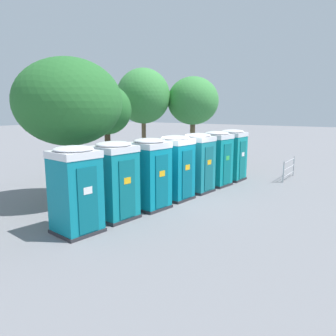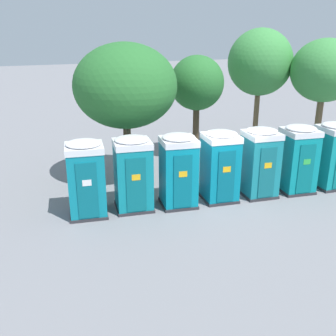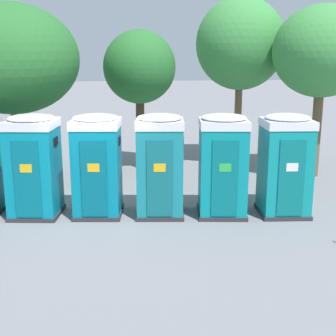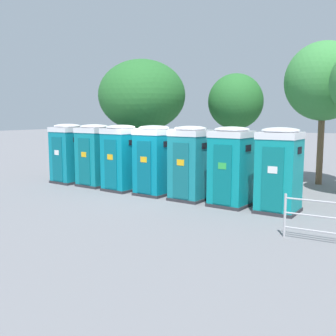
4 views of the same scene
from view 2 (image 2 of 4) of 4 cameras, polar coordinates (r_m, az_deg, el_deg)
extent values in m
plane|color=slate|center=(14.61, 7.01, -4.14)|extent=(120.00, 120.00, 0.00)
cube|color=#2D2D33|center=(13.44, -11.42, -6.37)|extent=(1.37, 1.36, 0.10)
cube|color=#0D7D90|center=(13.00, -11.74, -2.00)|extent=(1.31, 1.29, 2.10)
cube|color=#0A6170|center=(12.49, -11.61, -3.29)|extent=(0.63, 0.12, 1.85)
cube|color=white|center=(12.37, -11.69, -2.14)|extent=(0.28, 0.05, 0.20)
cube|color=black|center=(12.78, -9.33, 1.28)|extent=(0.08, 0.36, 0.20)
cube|color=white|center=(12.64, -12.10, 2.86)|extent=(1.35, 1.33, 0.20)
ellipsoid|color=white|center=(12.59, -12.15, 3.51)|extent=(1.28, 1.27, 0.18)
cube|color=#2D2D33|center=(13.66, -4.94, -5.59)|extent=(1.38, 1.35, 0.10)
cube|color=#0E7F8D|center=(13.23, -5.08, -1.27)|extent=(1.32, 1.28, 2.10)
cube|color=#0A636E|center=(12.72, -4.63, -2.50)|extent=(0.65, 0.11, 1.85)
cube|color=yellow|center=(12.60, -4.65, -1.37)|extent=(0.28, 0.04, 0.20)
cube|color=black|center=(13.09, -2.58, 1.96)|extent=(0.07, 0.36, 0.20)
cube|color=white|center=(12.87, -5.23, 3.52)|extent=(1.35, 1.32, 0.20)
ellipsoid|color=white|center=(12.83, -5.25, 4.16)|extent=(1.29, 1.26, 0.18)
cube|color=#2D2D33|center=(13.88, 1.47, -5.09)|extent=(1.35, 1.36, 0.10)
cube|color=#088199|center=(13.46, 1.51, -0.83)|extent=(1.28, 1.29, 2.10)
cube|color=#076578|center=(12.96, 2.17, -2.02)|extent=(0.62, 0.12, 1.85)
cube|color=yellow|center=(12.84, 2.21, -0.91)|extent=(0.28, 0.05, 0.20)
cube|color=black|center=(13.38, 3.92, 2.33)|extent=(0.08, 0.36, 0.20)
cube|color=white|center=(13.10, 1.55, 3.89)|extent=(1.32, 1.33, 0.20)
ellipsoid|color=white|center=(13.06, 1.56, 4.52)|extent=(1.26, 1.27, 0.18)
cube|color=#2D2D33|center=(14.41, 7.34, -4.29)|extent=(1.30, 1.33, 0.10)
cube|color=#077B95|center=(14.00, 7.53, -0.17)|extent=(1.24, 1.26, 2.10)
cube|color=#076074|center=(13.52, 8.45, -1.29)|extent=(0.61, 0.10, 1.85)
cube|color=yellow|center=(13.41, 8.54, -0.21)|extent=(0.28, 0.04, 0.20)
cube|color=black|center=(14.00, 9.81, 2.86)|extent=(0.07, 0.36, 0.20)
cube|color=white|center=(13.66, 7.74, 4.37)|extent=(1.27, 1.30, 0.20)
ellipsoid|color=white|center=(13.62, 7.77, 4.98)|extent=(1.21, 1.24, 0.18)
cube|color=#2D2D33|center=(15.03, 12.82, -3.60)|extent=(1.30, 1.32, 0.10)
cube|color=teal|center=(14.65, 13.14, 0.36)|extent=(1.24, 1.26, 2.10)
cube|color=#11636D|center=(14.19, 14.21, -0.68)|extent=(0.61, 0.10, 1.85)
cube|color=yellow|center=(14.09, 14.34, 0.35)|extent=(0.28, 0.04, 0.20)
cube|color=black|center=(14.70, 15.32, 3.26)|extent=(0.07, 0.36, 0.20)
cube|color=white|center=(14.32, 13.49, 4.71)|extent=(1.27, 1.30, 0.20)
ellipsoid|color=white|center=(14.28, 13.54, 5.29)|extent=(1.21, 1.23, 0.18)
cube|color=#2D2D33|center=(15.78, 17.83, -2.94)|extent=(1.33, 1.34, 0.10)
cube|color=#0B888F|center=(15.41, 18.25, 0.84)|extent=(1.27, 1.28, 2.10)
cube|color=#086A70|center=(14.98, 19.38, -0.14)|extent=(0.62, 0.11, 1.85)
cube|color=green|center=(14.88, 19.53, 0.84)|extent=(0.28, 0.05, 0.20)
cube|color=black|center=(15.52, 20.34, 3.57)|extent=(0.07, 0.36, 0.20)
cube|color=white|center=(15.10, 18.71, 4.97)|extent=(1.31, 1.32, 0.20)
ellipsoid|color=white|center=(15.07, 18.77, 5.53)|extent=(1.24, 1.26, 0.18)
cube|color=#2D2D33|center=(16.67, 22.27, -2.29)|extent=(1.28, 1.29, 0.10)
cube|color=#0E8B8E|center=(16.32, 22.76, 1.30)|extent=(1.22, 1.23, 2.10)
cylinder|color=brown|center=(20.73, 12.66, 7.59)|extent=(0.26, 0.26, 3.40)
ellipsoid|color=#3D8C42|center=(20.38, 13.21, 14.71)|extent=(3.14, 3.14, 3.22)
cylinder|color=#4C3826|center=(18.66, 4.06, 5.81)|extent=(0.29, 0.29, 2.83)
ellipsoid|color=#286B2D|center=(18.27, 4.22, 12.21)|extent=(2.46, 2.46, 2.47)
cylinder|color=brown|center=(15.75, -5.90, 3.31)|extent=(0.30, 0.30, 2.91)
ellipsoid|color=#286B2D|center=(15.26, -6.21, 11.77)|extent=(3.95, 3.95, 3.21)
cylinder|color=brown|center=(20.29, 20.95, 6.27)|extent=(0.31, 0.31, 3.23)
ellipsoid|color=#3D8C42|center=(19.92, 21.80, 13.00)|extent=(3.09, 3.09, 2.88)
camera|label=1|loc=(6.85, -58.76, -9.90)|focal=35.00mm
camera|label=3|loc=(7.18, 63.73, -7.21)|focal=50.00mm
camera|label=4|loc=(14.14, 68.49, -5.42)|focal=42.00mm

